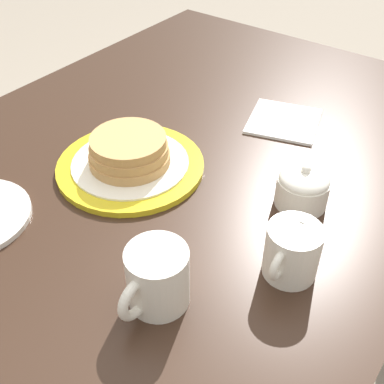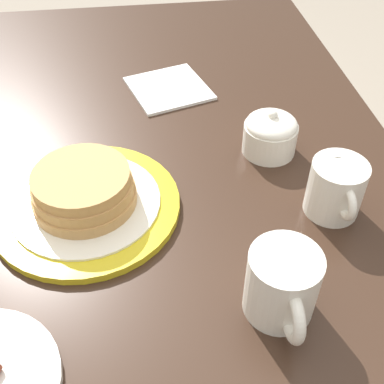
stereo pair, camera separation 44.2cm
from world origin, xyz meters
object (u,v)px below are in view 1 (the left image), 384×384
at_px(coffee_mug, 156,278).
at_px(pancake_plate, 130,158).
at_px(creamer_pitcher, 293,250).
at_px(sugar_bowl, 303,187).
at_px(napkin, 284,121).

bearing_deg(coffee_mug, pancake_plate, -130.92).
bearing_deg(pancake_plate, creamer_pitcher, 82.42).
distance_m(sugar_bowl, napkin, 0.27).
bearing_deg(creamer_pitcher, sugar_bowl, -159.17).
bearing_deg(pancake_plate, sugar_bowl, 108.48).
height_order(pancake_plate, sugar_bowl, sugar_bowl).
distance_m(coffee_mug, napkin, 0.54).
distance_m(pancake_plate, sugar_bowl, 0.32).
bearing_deg(sugar_bowl, pancake_plate, -71.52).
bearing_deg(sugar_bowl, coffee_mug, -12.04).
xyz_separation_m(creamer_pitcher, napkin, (-0.37, -0.21, -0.04)).
relative_size(creamer_pitcher, sugar_bowl, 1.33).
xyz_separation_m(sugar_bowl, napkin, (-0.22, -0.15, -0.03)).
bearing_deg(napkin, creamer_pitcher, 29.23).
xyz_separation_m(coffee_mug, napkin, (-0.53, -0.08, -0.04)).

